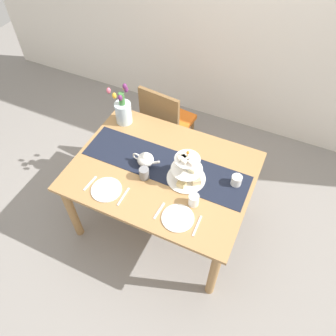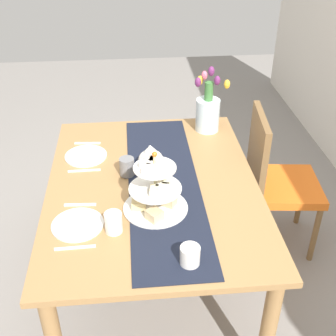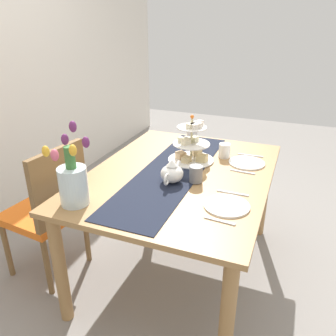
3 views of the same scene
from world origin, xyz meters
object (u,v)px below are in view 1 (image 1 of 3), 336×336
dinner_plate_left (106,190)px  mug_white_text (194,200)px  fork_left (90,183)px  tiered_cake_stand (187,171)px  knife_left (123,197)px  fork_right (159,211)px  dining_table (162,178)px  chair_left (166,120)px  dinner_plate_right (178,218)px  tulip_vase (123,110)px  teapot (145,159)px  knife_right (197,226)px  mug_grey (144,173)px  cream_jug (236,180)px

dinner_plate_left → mug_white_text: mug_white_text is taller
dinner_plate_left → fork_left: 0.15m
tiered_cake_stand → knife_left: (-0.36, -0.35, -0.09)m
fork_right → dining_table: bearing=112.2°
chair_left → dinner_plate_right: 1.28m
tulip_vase → fork_left: bearing=-81.5°
chair_left → teapot: 0.82m
dinner_plate_left → dinner_plate_right: size_ratio=1.00×
dinner_plate_left → knife_right: size_ratio=1.35×
dining_table → mug_white_text: mug_white_text is taller
fork_left → mug_grey: 0.42m
dinner_plate_right → fork_right: (-0.14, 0.00, -0.00)m
tiered_cake_stand → fork_right: size_ratio=2.03×
mug_white_text → tulip_vase: bearing=147.9°
cream_jug → teapot: bearing=-171.1°
tiered_cake_stand → dinner_plate_right: tiered_cake_stand is taller
knife_left → fork_right: 0.29m
dining_table → dinner_plate_left: size_ratio=6.12×
teapot → tulip_vase: bearing=137.6°
chair_left → fork_left: 1.13m
dining_table → chair_left: 0.83m
chair_left → knife_left: bearing=-81.0°
tulip_vase → fork_left: tulip_vase is taller
chair_left → dinner_plate_right: size_ratio=3.96×
chair_left → dinner_plate_left: 1.13m
dining_table → knife_left: size_ratio=8.28×
dining_table → knife_left: knife_left is taller
teapot → fork_right: bearing=-50.6°
tiered_cake_stand → mug_white_text: tiered_cake_stand is taller
teapot → mug_grey: bearing=-66.6°
dining_table → dinner_plate_left: (-0.29, -0.35, 0.11)m
fork_left → knife_left: size_ratio=0.88×
dinner_plate_left → knife_left: 0.15m
dinner_plate_left → dinner_plate_right: same height
tiered_cake_stand → fork_right: 0.37m
fork_left → knife_right: size_ratio=0.88×
tiered_cake_stand → knife_right: 0.43m
dining_table → tiered_cake_stand: 0.29m
tiered_cake_stand → teapot: bearing=179.8°
teapot → cream_jug: bearing=8.9°
tiered_cake_stand → tulip_vase: (-0.75, 0.37, 0.03)m
fork_left → fork_right: 0.58m
tulip_vase → fork_left: size_ratio=2.79×
knife_left → fork_right: bearing=0.0°
fork_left → mug_white_text: bearing=11.6°
tiered_cake_stand → cream_jug: (0.36, 0.11, -0.06)m
cream_jug → mug_grey: size_ratio=0.89×
chair_left → tulip_vase: 0.57m
fork_right → mug_white_text: 0.26m
knife_right → knife_left: bearing=180.0°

